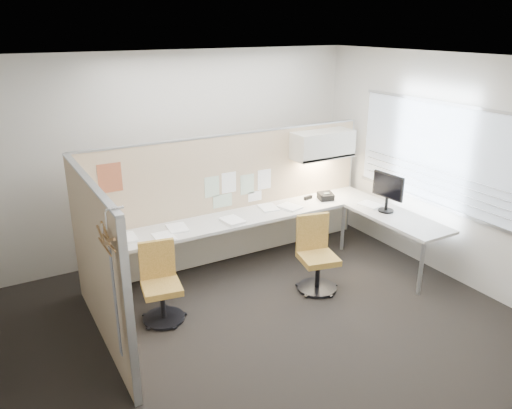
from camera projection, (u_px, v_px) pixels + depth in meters
floor at (255, 323)px, 5.52m from camera, size 5.50×4.50×0.01m
ceiling at (254, 60)px, 4.56m from camera, size 5.50×4.50×0.01m
wall_back at (174, 156)px, 6.87m from camera, size 5.50×0.02×2.80m
wall_front at (428, 307)px, 3.21m from camera, size 5.50×0.02×2.80m
wall_right at (442, 167)px, 6.32m from camera, size 0.02×4.50×2.80m
window_pane at (443, 156)px, 6.26m from camera, size 0.01×2.80×1.30m
partition_back at (231, 199)px, 6.78m from camera, size 4.10×0.06×1.75m
partition_left at (98, 265)px, 4.92m from camera, size 0.06×2.20×1.75m
desk at (273, 223)px, 6.66m from camera, size 4.00×2.07×0.73m
overhead_bin at (323, 145)px, 7.02m from camera, size 0.90×0.36×0.38m
task_light_strip at (322, 159)px, 7.09m from camera, size 0.60×0.06×0.02m
pinned_papers at (238, 187)px, 6.73m from camera, size 1.01×0.00×0.47m
poster at (110, 178)px, 5.82m from camera, size 0.28×0.00×0.35m
chair_left at (161, 285)px, 5.48m from camera, size 0.47×0.49×0.87m
chair_right at (316, 256)px, 6.12m from camera, size 0.51×0.53×0.92m
monitor at (388, 190)px, 6.61m from camera, size 0.21×0.50×0.53m
phone at (325, 196)px, 7.15m from camera, size 0.25×0.24×0.12m
stapler at (308, 198)px, 7.17m from camera, size 0.15×0.07×0.05m
tape_dispenser at (324, 197)px, 7.19m from camera, size 0.11×0.09×0.06m
coat_hook at (108, 252)px, 3.92m from camera, size 0.18×0.42×1.29m
paper_stack_0 at (126, 238)px, 5.84m from camera, size 0.25×0.31×0.03m
paper_stack_1 at (177, 228)px, 6.14m from camera, size 0.26×0.32×0.02m
paper_stack_2 at (232, 221)px, 6.35m from camera, size 0.26×0.32×0.04m
paper_stack_3 at (268, 208)px, 6.84m from camera, size 0.28×0.33×0.02m
paper_stack_4 at (290, 207)px, 6.85m from camera, size 0.30×0.35×0.02m
paper_stack_5 at (370, 205)px, 6.93m from camera, size 0.28×0.33×0.02m
paper_stack_6 at (164, 237)px, 5.91m from camera, size 0.24×0.31×0.01m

